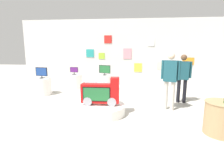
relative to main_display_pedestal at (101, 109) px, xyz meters
name	(u,v)px	position (x,y,z in m)	size (l,w,h in m)	color
ground_plane	(111,120)	(0.35, -0.40, -0.14)	(30.00, 30.00, 0.00)	#B2ADA3
back_wall_display	(121,53)	(0.36, 4.20, 1.51)	(10.25, 0.13, 3.30)	silver
main_display_pedestal	(101,109)	(0.00, 0.00, 0.00)	(1.42, 1.42, 0.27)	white
novelty_firetruck_tv	(101,94)	(0.02, -0.01, 0.46)	(1.07, 0.36, 0.80)	gray
display_pedestal_left_rear	(43,86)	(-2.73, 1.91, 0.20)	(0.71, 0.71, 0.68)	white
tv_on_left_rear	(41,72)	(-2.73, 1.90, 0.78)	(0.53, 0.22, 0.44)	black
display_pedestal_center_rear	(74,82)	(-1.76, 3.06, 0.20)	(0.70, 0.70, 0.68)	white
tv_on_center_rear	(74,71)	(-1.76, 3.06, 0.72)	(0.40, 0.23, 0.34)	black
display_pedestal_right_rear	(105,83)	(-0.31, 2.97, 0.20)	(0.68, 0.68, 0.68)	white
tv_on_right_rear	(105,70)	(-0.31, 2.97, 0.79)	(0.53, 0.22, 0.45)	black
side_table_round	(221,118)	(2.83, -0.94, 0.24)	(0.72, 0.72, 0.73)	#9E7F56
shopper_browsing_near_truck	(170,77)	(2.03, 0.57, 0.89)	(0.52, 0.33, 1.74)	#B2ADA3
shopper_browsing_rear	(183,75)	(2.62, 1.38, 0.84)	(0.55, 0.26, 1.67)	black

